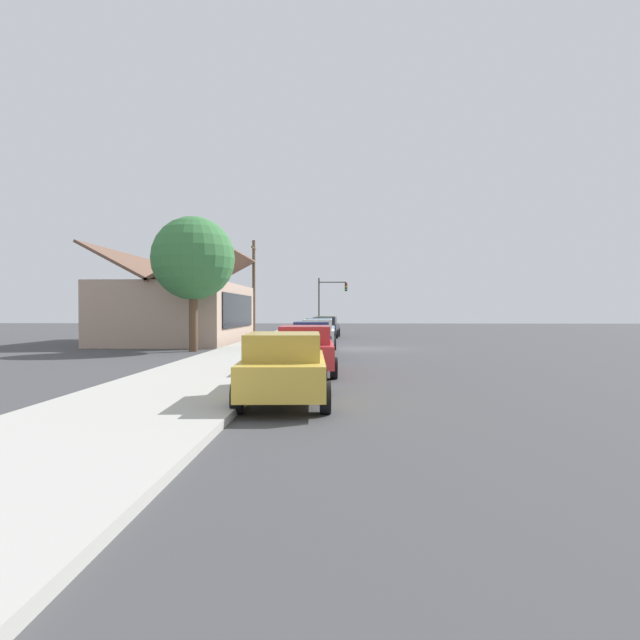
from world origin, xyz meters
TOP-DOWN VIEW (x-y plane):
  - ground_plane at (0.00, 0.00)m, footprint 120.00×120.00m
  - sidewalk_curb at (0.00, 5.60)m, footprint 60.00×4.20m
  - car_mustard at (-18.12, 2.71)m, footprint 4.65×2.18m
  - car_cherry at (-12.26, 2.62)m, footprint 4.92×2.17m
  - car_navy at (-5.71, 2.77)m, footprint 4.63×2.07m
  - car_ivory at (0.06, 2.74)m, footprint 4.46×2.07m
  - car_skyblue at (6.18, 2.87)m, footprint 4.60×2.09m
  - car_charcoal at (12.49, 2.67)m, footprint 4.83×2.26m
  - car_olive at (18.49, 2.71)m, footprint 4.84×2.21m
  - storefront_building at (5.71, 11.98)m, footprint 13.08×7.93m
  - shade_tree at (-2.42, 8.97)m, footprint 4.22×4.22m
  - traffic_light_main at (23.07, 2.54)m, footprint 0.37×2.79m
  - utility_pole_wooden at (12.39, 8.20)m, footprint 1.80×0.24m
  - fire_hydrant_red at (5.87, 4.20)m, footprint 0.22×0.22m

SIDE VIEW (x-z plane):
  - ground_plane at x=0.00m, z-range 0.00..0.00m
  - sidewalk_curb at x=0.00m, z-range 0.00..0.16m
  - fire_hydrant_red at x=5.87m, z-range 0.14..0.85m
  - car_navy at x=-5.71m, z-range 0.02..1.61m
  - car_ivory at x=0.06m, z-range 0.02..1.61m
  - car_skyblue at x=6.18m, z-range 0.02..1.61m
  - car_mustard at x=-18.12m, z-range 0.02..1.61m
  - car_olive at x=18.49m, z-range 0.02..1.61m
  - car_cherry at x=-12.26m, z-range 0.02..1.61m
  - car_charcoal at x=12.49m, z-range 0.02..1.61m
  - storefront_building at x=5.71m, z-range -0.93..5.01m
  - traffic_light_main at x=23.07m, z-range 0.89..6.09m
  - utility_pole_wooden at x=12.39m, z-range 0.18..7.68m
  - shade_tree at x=-2.42m, z-range 1.29..8.14m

